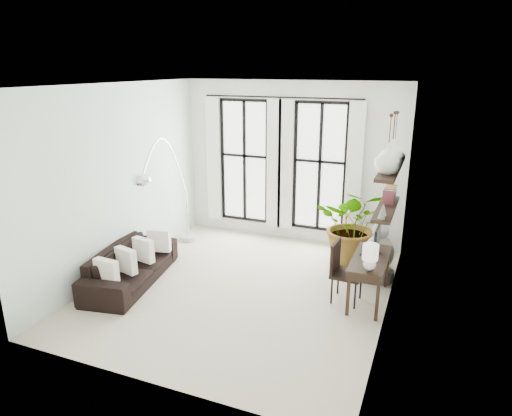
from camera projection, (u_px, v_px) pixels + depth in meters
The scene contains 16 objects.
floor at pixel (242, 289), 7.39m from camera, with size 5.00×5.00×0.00m, color #BEB197.
ceiling at pixel (240, 85), 6.44m from camera, with size 5.00×5.00×0.00m, color white.
wall_left at pixel (119, 180), 7.72m from camera, with size 5.00×5.00×0.00m, color silver.
wall_right at pixel (394, 210), 6.11m from camera, with size 5.00×5.00×0.00m, color white.
wall_back at pixel (291, 163), 9.13m from camera, with size 4.50×4.50×0.00m, color white.
windows at pixel (281, 164), 9.15m from camera, with size 3.26×0.13×2.65m.
wall_shelves at pixel (388, 193), 6.48m from camera, with size 0.25×1.30×0.60m.
sofa at pixel (131, 265), 7.54m from camera, with size 2.09×0.82×0.61m, color black.
throw_pillows at pixel (135, 255), 7.45m from camera, with size 0.40×1.52×0.40m.
plant at pixel (354, 225), 8.24m from camera, with size 1.27×1.10×1.41m, color #2D7228.
desk at pixel (370, 261), 6.77m from camera, with size 0.51×1.21×1.11m.
desk_chair at pixel (342, 268), 6.88m from camera, with size 0.47×0.47×0.94m.
arc_lamp at pixel (165, 165), 7.97m from camera, with size 0.73×2.30×2.30m.
buddha at pixel (379, 255), 7.64m from camera, with size 0.55×0.55×0.99m.
vase_a at pixel (389, 159), 6.07m from camera, with size 0.37×0.37×0.38m, color white.
vase_b at pixel (392, 154), 6.42m from camera, with size 0.37×0.37×0.38m, color white.
Camera 1 is at (2.71, -6.10, 3.45)m, focal length 32.00 mm.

